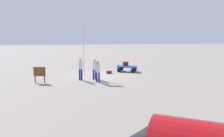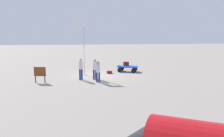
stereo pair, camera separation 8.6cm
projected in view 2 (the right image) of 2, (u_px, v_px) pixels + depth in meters
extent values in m
plane|color=gray|center=(99.00, 75.00, 20.60)|extent=(120.00, 120.00, 0.00)
cube|color=blue|center=(128.00, 67.00, 22.44)|extent=(2.17, 1.62, 0.10)
cube|color=blue|center=(118.00, 66.00, 22.65)|extent=(0.41, 0.87, 0.10)
cylinder|color=black|center=(120.00, 70.00, 22.16)|extent=(0.47, 0.28, 0.46)
cylinder|color=black|center=(122.00, 68.00, 23.12)|extent=(0.47, 0.28, 0.46)
cylinder|color=black|center=(134.00, 70.00, 21.85)|extent=(0.47, 0.28, 0.46)
cylinder|color=black|center=(135.00, 69.00, 22.80)|extent=(0.47, 0.28, 0.46)
cube|color=maroon|center=(126.00, 64.00, 22.85)|extent=(0.52, 0.38, 0.38)
cube|color=maroon|center=(109.00, 72.00, 21.50)|extent=(0.51, 0.38, 0.25)
cylinder|color=navy|center=(96.00, 74.00, 18.79)|extent=(0.14, 0.14, 0.80)
cylinder|color=navy|center=(94.00, 75.00, 18.68)|extent=(0.14, 0.14, 0.80)
cylinder|color=silver|center=(95.00, 66.00, 18.62)|extent=(0.43, 0.43, 0.63)
sphere|color=tan|center=(95.00, 61.00, 18.56)|extent=(0.26, 0.26, 0.26)
cylinder|color=navy|center=(99.00, 77.00, 17.60)|extent=(0.14, 0.14, 0.77)
cylinder|color=navy|center=(97.00, 77.00, 17.67)|extent=(0.14, 0.14, 0.77)
cylinder|color=silver|center=(98.00, 68.00, 17.53)|extent=(0.44, 0.44, 0.62)
sphere|color=tan|center=(98.00, 63.00, 17.46)|extent=(0.25, 0.25, 0.25)
cylinder|color=navy|center=(82.00, 74.00, 18.56)|extent=(0.14, 0.14, 0.89)
cylinder|color=navy|center=(80.00, 75.00, 18.41)|extent=(0.14, 0.14, 0.89)
cylinder|color=silver|center=(81.00, 65.00, 18.36)|extent=(0.46, 0.46, 0.67)
sphere|color=tan|center=(81.00, 60.00, 18.30)|extent=(0.21, 0.21, 0.21)
cylinder|color=silver|center=(84.00, 48.00, 20.32)|extent=(0.10, 0.10, 4.92)
cube|color=white|center=(78.00, 24.00, 19.92)|extent=(0.91, 0.21, 0.46)
cylinder|color=#4C3319|center=(45.00, 79.00, 17.45)|extent=(0.08, 0.08, 0.50)
cylinder|color=#4C3319|center=(36.00, 79.00, 17.50)|extent=(0.08, 0.08, 0.50)
cube|color=brown|center=(40.00, 72.00, 17.38)|extent=(0.91, 0.25, 0.71)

